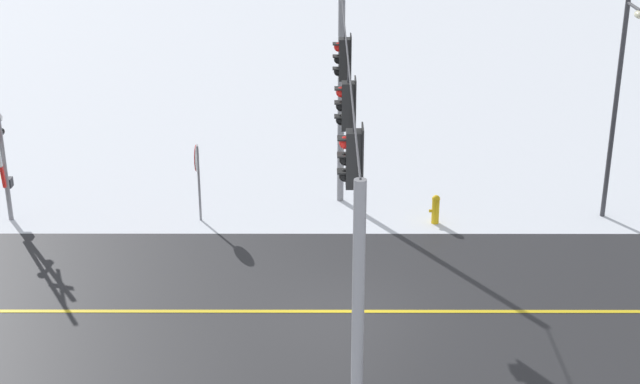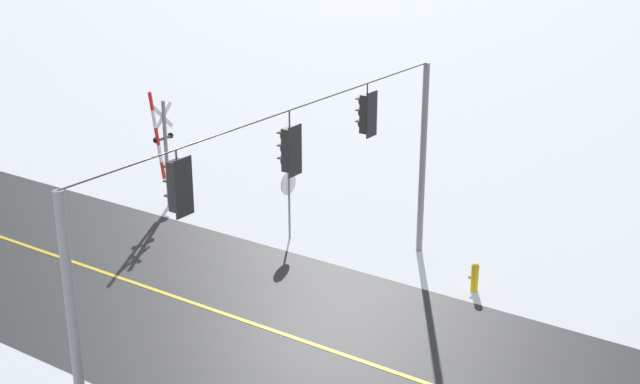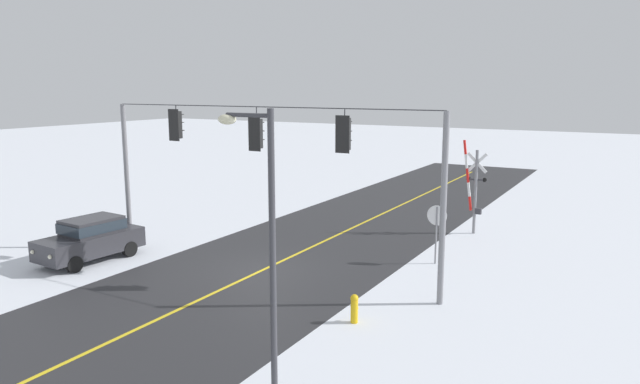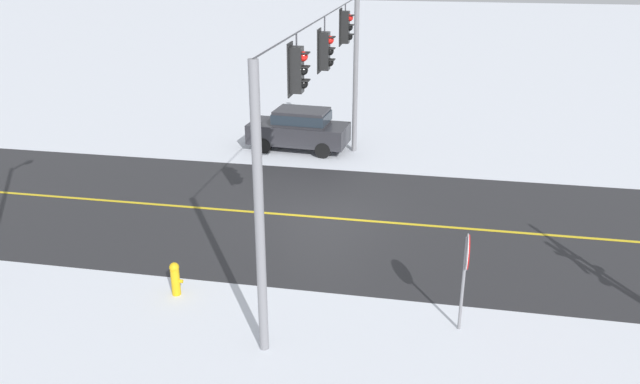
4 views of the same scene
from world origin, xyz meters
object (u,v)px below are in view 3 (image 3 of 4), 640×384
Objects in this scene: stop_sign at (437,221)px; fire_hydrant at (354,308)px; railroad_crossing at (475,187)px; parked_car_charcoal at (91,238)px; streetlamp_near at (264,233)px.

stop_sign reaches higher than fire_hydrant.
fire_hydrant is (0.20, 12.50, -1.79)m from railroad_crossing.
railroad_crossing is 17.18m from parked_car_charcoal.
fire_hydrant is (0.21, 6.90, -1.25)m from stop_sign.
parked_car_charcoal is at bearing -24.10° from streetlamp_near.
railroad_crossing is 1.03× the size of parked_car_charcoal.
railroad_crossing is at bearing -89.89° from stop_sign.
streetlamp_near is (-0.13, 17.54, 1.66)m from railroad_crossing.
railroad_crossing is at bearing -135.42° from parked_car_charcoal.
stop_sign is 0.55× the size of parked_car_charcoal.
railroad_crossing is 0.68× the size of streetlamp_near.
streetlamp_near reaches higher than fire_hydrant.
railroad_crossing is 5.05× the size of fire_hydrant.
stop_sign is 0.36× the size of streetlamp_near.
railroad_crossing is (0.01, -5.60, 0.54)m from stop_sign.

